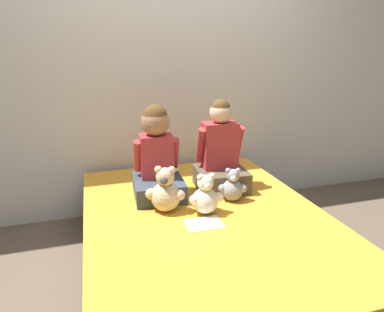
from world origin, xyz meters
The scene contains 9 objects.
ground_plane centered at (0.00, 0.00, 0.00)m, with size 14.00×14.00×0.00m, color brown.
wall_behind_bed centered at (0.00, 1.04, 1.25)m, with size 8.00×0.06×2.50m.
bed centered at (0.00, 0.00, 0.20)m, with size 1.45×1.93×0.41m.
child_on_left centered at (-0.22, 0.38, 0.67)m, with size 0.34×0.40×0.62m.
child_on_right centered at (0.23, 0.37, 0.65)m, with size 0.36×0.35×0.64m.
teddy_bear_held_by_left_child centered at (-0.22, 0.11, 0.53)m, with size 0.23×0.18×0.29m.
teddy_bear_held_by_right_child centered at (0.23, 0.14, 0.50)m, with size 0.18×0.14×0.22m.
teddy_bear_between_children centered at (0.00, 0.01, 0.52)m, with size 0.21×0.16×0.26m.
sign_card centered at (-0.05, -0.12, 0.41)m, with size 0.21×0.15×0.00m.
Camera 1 is at (-0.62, -1.78, 1.37)m, focal length 32.00 mm.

